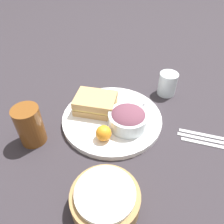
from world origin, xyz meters
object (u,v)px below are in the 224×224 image
bread_basket (105,200)px  knife (207,139)px  sandwich (96,103)px  water_glass (167,84)px  spoon (207,144)px  dressing_cup (136,105)px  plate (112,118)px  salad_bowl (128,118)px  fork (207,135)px  drink_glass (30,125)px

bread_basket → knife: (-0.20, -0.31, -0.03)m
bread_basket → knife: size_ratio=0.90×
sandwich → water_glass: 0.29m
sandwich → spoon: bearing=-179.5°
knife → water_glass: size_ratio=2.04×
bread_basket → dressing_cup: bearing=-83.5°
dressing_cup → water_glass: 0.17m
plate → salad_bowl: salad_bowl is taller
salad_bowl → knife: size_ratio=0.70×
salad_bowl → spoon: size_ratio=0.82×
sandwich → fork: 0.37m
sandwich → drink_glass: 0.22m
sandwich → spoon: size_ratio=0.99×
bread_basket → salad_bowl: bearing=-81.6°
dressing_cup → spoon: bearing=168.2°
sandwich → knife: sandwich is taller
salad_bowl → sandwich: bearing=-12.8°
knife → spoon: same height
bread_basket → fork: size_ratio=0.95×
dressing_cup → bread_basket: bearing=96.5°
spoon → water_glass: 0.27m
spoon → dressing_cup: bearing=162.0°
knife → water_glass: water_glass is taller
knife → spoon: bearing=-90.0°
salad_bowl → bread_basket: (-0.04, 0.26, -0.01)m
salad_bowl → bread_basket: bearing=98.4°
plate → water_glass: 0.26m
dressing_cup → drink_glass: size_ratio=0.49×
salad_bowl → knife: (-0.24, -0.05, -0.04)m
sandwich → water_glass: (-0.20, -0.21, -0.00)m
plate → fork: plate is taller
drink_glass → fork: 0.54m
sandwich → plate: bearing=169.7°
bread_basket → spoon: bread_basket is taller
drink_glass → knife: size_ratio=0.70×
drink_glass → knife: bearing=-157.4°
salad_bowl → spoon: (-0.25, -0.03, -0.04)m
salad_bowl → drink_glass: drink_glass is taller
bread_basket → fork: (-0.20, -0.33, -0.03)m
drink_glass → bread_basket: bearing=159.8°
plate → drink_glass: size_ratio=2.67×
sandwich → fork: size_ratio=0.89×
spoon → knife: bearing=90.0°
sandwich → salad_bowl: 0.13m
drink_glass → water_glass: 0.51m
dressing_cup → salad_bowl: bearing=90.3°
water_glass → plate: bearing=58.8°
salad_bowl → water_glass: water_glass is taller
salad_bowl → dressing_cup: (0.00, -0.08, -0.01)m
spoon → fork: bearing=90.0°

